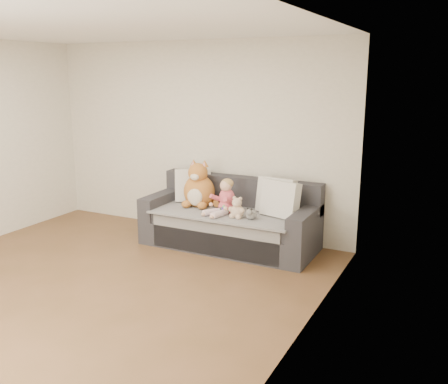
# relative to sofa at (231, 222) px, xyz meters

# --- Properties ---
(room_shell) EXTENTS (5.00, 5.00, 5.00)m
(room_shell) POSITION_rel_sofa_xyz_m (-0.74, -1.64, 0.99)
(room_shell) COLOR brown
(room_shell) RESTS_ON ground
(sofa) EXTENTS (2.20, 0.94, 0.85)m
(sofa) POSITION_rel_sofa_xyz_m (0.00, 0.00, 0.00)
(sofa) COLOR #26252A
(sofa) RESTS_ON ground
(cushion_left) EXTENTS (0.52, 0.42, 0.45)m
(cushion_left) POSITION_rel_sofa_xyz_m (-0.66, 0.19, 0.38)
(cushion_left) COLOR silver
(cushion_left) RESTS_ON sofa
(cushion_right_back) EXTENTS (0.50, 0.28, 0.45)m
(cushion_right_back) POSITION_rel_sofa_xyz_m (0.55, 0.15, 0.38)
(cushion_right_back) COLOR silver
(cushion_right_back) RESTS_ON sofa
(cushion_right_front) EXTENTS (0.52, 0.33, 0.45)m
(cushion_right_front) POSITION_rel_sofa_xyz_m (0.66, 0.01, 0.38)
(cushion_right_front) COLOR silver
(cushion_right_front) RESTS_ON sofa
(toddler) EXTENTS (0.32, 0.45, 0.44)m
(toddler) POSITION_rel_sofa_xyz_m (0.00, -0.17, 0.35)
(toddler) COLOR #D05049
(toddler) RESTS_ON sofa
(plush_cat) EXTENTS (0.52, 0.47, 0.64)m
(plush_cat) POSITION_rel_sofa_xyz_m (-0.46, 0.00, 0.40)
(plush_cat) COLOR #AB5B26
(plush_cat) RESTS_ON sofa
(teddy_bear) EXTENTS (0.21, 0.16, 0.27)m
(teddy_bear) POSITION_rel_sofa_xyz_m (0.22, -0.28, 0.27)
(teddy_bear) COLOR beige
(teddy_bear) RESTS_ON sofa
(plush_cow) EXTENTS (0.12, 0.19, 0.15)m
(plush_cow) POSITION_rel_sofa_xyz_m (0.40, -0.27, 0.23)
(plush_cow) COLOR white
(plush_cow) RESTS_ON sofa
(sippy_cup) EXTENTS (0.11, 0.08, 0.12)m
(sippy_cup) POSITION_rel_sofa_xyz_m (0.02, -0.22, 0.23)
(sippy_cup) COLOR #453591
(sippy_cup) RESTS_ON sofa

